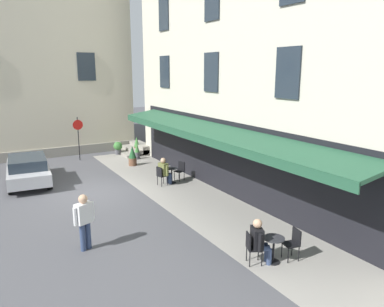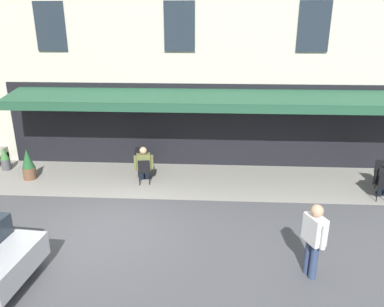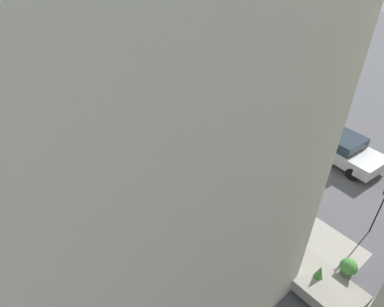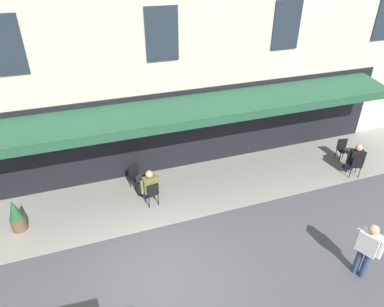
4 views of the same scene
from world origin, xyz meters
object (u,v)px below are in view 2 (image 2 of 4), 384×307
at_px(cafe_chair_black_kerbside, 141,157).
at_px(seated_patron_in_olive, 144,163).
at_px(potted_plant_under_sign, 5,159).
at_px(potted_plant_by_steps, 28,165).
at_px(walking_pedestrian_in_white, 314,235).
at_px(cafe_table_mid_terrace, 144,164).
at_px(cafe_chair_black_near_door, 381,171).
at_px(cafe_chair_black_by_window, 144,169).

xyz_separation_m(cafe_chair_black_kerbside, seated_patron_in_olive, (-0.30, 1.00, 0.16)).
xyz_separation_m(potted_plant_under_sign, potted_plant_by_steps, (-1.32, 0.80, 0.11)).
relative_size(walking_pedestrian_in_white, potted_plant_by_steps, 1.55).
xyz_separation_m(cafe_table_mid_terrace, potted_plant_under_sign, (5.42, -0.40, -0.05)).
bearing_deg(potted_plant_by_steps, seated_patron_in_olive, 179.91).
xyz_separation_m(cafe_chair_black_near_door, seated_patron_in_olive, (8.14, 0.09, 0.16)).
height_order(cafe_chair_black_kerbside, potted_plant_by_steps, potted_plant_by_steps).
bearing_deg(walking_pedestrian_in_white, cafe_chair_black_by_window, -45.75).
distance_m(cafe_chair_black_near_door, cafe_chair_black_by_window, 8.11).
bearing_deg(cafe_chair_black_near_door, potted_plant_under_sign, -3.02).
distance_m(walking_pedestrian_in_white, potted_plant_by_steps, 10.04).
relative_size(cafe_table_mid_terrace, cafe_chair_black_kerbside, 0.82).
xyz_separation_m(cafe_table_mid_terrace, cafe_chair_black_kerbside, (0.23, -0.59, 0.06)).
distance_m(cafe_chair_black_near_door, seated_patron_in_olive, 8.14).
height_order(cafe_chair_black_by_window, seated_patron_in_olive, seated_patron_in_olive).
bearing_deg(potted_plant_under_sign, walking_pedestrian_in_white, 150.56).
bearing_deg(cafe_chair_black_by_window, potted_plant_by_steps, -2.98).
xyz_separation_m(cafe_chair_black_near_door, potted_plant_under_sign, (13.63, -0.72, -0.11)).
bearing_deg(cafe_chair_black_by_window, potted_plant_under_sign, -10.48).
relative_size(cafe_chair_black_kerbside, potted_plant_under_sign, 1.00).
xyz_separation_m(cafe_table_mid_terrace, potted_plant_by_steps, (4.10, 0.40, 0.06)).
bearing_deg(potted_plant_by_steps, potted_plant_under_sign, -31.34).
distance_m(walking_pedestrian_in_white, potted_plant_under_sign, 11.59).
distance_m(cafe_table_mid_terrace, potted_plant_under_sign, 5.43).
bearing_deg(seated_patron_in_olive, walking_pedestrian_in_white, 133.22).
bearing_deg(seated_patron_in_olive, cafe_table_mid_terrace, -79.62).
bearing_deg(cafe_chair_black_near_door, cafe_table_mid_terrace, -2.21).
height_order(potted_plant_under_sign, potted_plant_by_steps, potted_plant_by_steps).
height_order(cafe_chair_black_near_door, seated_patron_in_olive, seated_patron_in_olive).
distance_m(seated_patron_in_olive, potted_plant_by_steps, 4.17).
bearing_deg(cafe_chair_black_near_door, seated_patron_in_olive, 0.65).
height_order(cafe_chair_black_kerbside, potted_plant_under_sign, cafe_chair_black_kerbside).
distance_m(cafe_table_mid_terrace, potted_plant_by_steps, 4.12).
height_order(seated_patron_in_olive, potted_plant_by_steps, seated_patron_in_olive).
distance_m(cafe_chair_black_near_door, walking_pedestrian_in_white, 6.13).
xyz_separation_m(cafe_chair_black_by_window, seated_patron_in_olive, (0.04, -0.21, 0.16)).
bearing_deg(cafe_table_mid_terrace, cafe_chair_black_by_window, 100.38).
bearing_deg(cafe_chair_black_kerbside, cafe_chair_black_by_window, 105.70).
distance_m(cafe_chair_black_kerbside, potted_plant_by_steps, 4.00).
bearing_deg(potted_plant_by_steps, cafe_chair_black_near_door, -179.60).
bearing_deg(cafe_table_mid_terrace, cafe_chair_black_kerbside, -68.97).
distance_m(seated_patron_in_olive, walking_pedestrian_in_white, 6.70).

